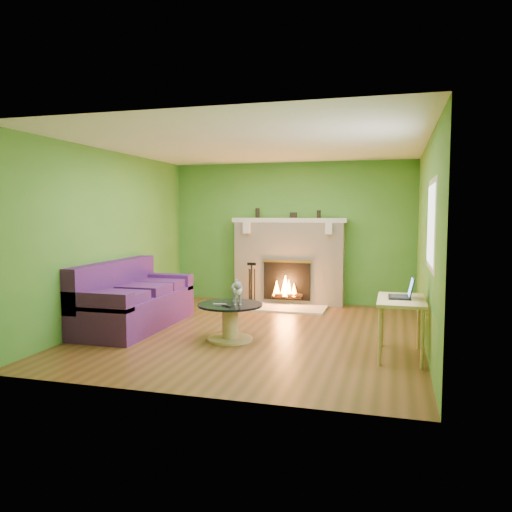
{
  "coord_description": "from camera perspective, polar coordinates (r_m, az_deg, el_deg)",
  "views": [
    {
      "loc": [
        1.85,
        -6.63,
        1.68
      ],
      "look_at": [
        -0.1,
        0.4,
        1.04
      ],
      "focal_mm": 35.0,
      "sensor_mm": 36.0,
      "label": 1
    }
  ],
  "objects": [
    {
      "name": "floor",
      "position": [
        7.09,
        -0.1,
        -8.73
      ],
      "size": [
        5.0,
        5.0,
        0.0
      ],
      "primitive_type": "plane",
      "color": "brown",
      "rests_on": "ground"
    },
    {
      "name": "ceiling",
      "position": [
        6.94,
        -0.1,
        12.6
      ],
      "size": [
        5.0,
        5.0,
        0.0
      ],
      "primitive_type": "plane",
      "rotation": [
        3.14,
        0.0,
        0.0
      ],
      "color": "white",
      "rests_on": "wall_back"
    },
    {
      "name": "wall_back",
      "position": [
        9.32,
        4.05,
        2.65
      ],
      "size": [
        5.0,
        0.0,
        5.0
      ],
      "primitive_type": "plane",
      "rotation": [
        1.57,
        0.0,
        0.0
      ],
      "color": "#417F29",
      "rests_on": "floor"
    },
    {
      "name": "wall_front",
      "position": [
        4.54,
        -8.62,
        0.11
      ],
      "size": [
        5.0,
        0.0,
        5.0
      ],
      "primitive_type": "plane",
      "rotation": [
        -1.57,
        0.0,
        0.0
      ],
      "color": "#417F29",
      "rests_on": "floor"
    },
    {
      "name": "wall_left",
      "position": [
        7.8,
        -16.23,
        2.0
      ],
      "size": [
        0.0,
        5.0,
        5.0
      ],
      "primitive_type": "plane",
      "rotation": [
        1.57,
        0.0,
        1.57
      ],
      "color": "#417F29",
      "rests_on": "floor"
    },
    {
      "name": "wall_right",
      "position": [
        6.65,
        18.92,
        1.44
      ],
      "size": [
        0.0,
        5.0,
        5.0
      ],
      "primitive_type": "plane",
      "rotation": [
        1.57,
        0.0,
        -1.57
      ],
      "color": "#417F29",
      "rests_on": "floor"
    },
    {
      "name": "window_frame",
      "position": [
        5.74,
        19.42,
        3.4
      ],
      "size": [
        0.0,
        1.2,
        1.2
      ],
      "primitive_type": "plane",
      "rotation": [
        1.57,
        0.0,
        -1.57
      ],
      "color": "silver",
      "rests_on": "wall_right"
    },
    {
      "name": "window_pane",
      "position": [
        5.74,
        19.34,
        3.4
      ],
      "size": [
        0.0,
        1.06,
        1.06
      ],
      "primitive_type": "plane",
      "rotation": [
        1.57,
        0.0,
        -1.57
      ],
      "color": "white",
      "rests_on": "wall_right"
    },
    {
      "name": "fireplace",
      "position": [
        9.18,
        3.8,
        -0.69
      ],
      "size": [
        2.1,
        0.46,
        1.58
      ],
      "color": "beige",
      "rests_on": "floor"
    },
    {
      "name": "hearth",
      "position": [
        8.79,
        3.08,
        -5.93
      ],
      "size": [
        1.5,
        0.75,
        0.03
      ],
      "primitive_type": "cube",
      "color": "beige",
      "rests_on": "floor"
    },
    {
      "name": "mantel",
      "position": [
        9.11,
        3.8,
        4.11
      ],
      "size": [
        2.1,
        0.28,
        0.08
      ],
      "primitive_type": "cube",
      "color": "beige",
      "rests_on": "fireplace"
    },
    {
      "name": "sofa",
      "position": [
        7.59,
        -14.06,
        -5.08
      ],
      "size": [
        0.97,
        2.14,
        0.96
      ],
      "color": "#46185C",
      "rests_on": "floor"
    },
    {
      "name": "coffee_table",
      "position": [
        6.62,
        -2.97,
        -7.23
      ],
      "size": [
        0.86,
        0.86,
        0.48
      ],
      "color": "#D8B274",
      "rests_on": "floor"
    },
    {
      "name": "desk",
      "position": [
        6.06,
        16.26,
        -5.49
      ],
      "size": [
        0.54,
        0.92,
        0.68
      ],
      "color": "#D8B274",
      "rests_on": "floor"
    },
    {
      "name": "cat",
      "position": [
        6.58,
        -2.18,
        -4.03
      ],
      "size": [
        0.37,
        0.56,
        0.33
      ],
      "primitive_type": null,
      "rotation": [
        0.0,
        0.0,
        0.36
      ],
      "color": "slate",
      "rests_on": "coffee_table"
    },
    {
      "name": "remote_silver",
      "position": [
        6.5,
        -4.16,
        -5.54
      ],
      "size": [
        0.17,
        0.06,
        0.02
      ],
      "primitive_type": "cube",
      "rotation": [
        0.0,
        0.0,
        0.07
      ],
      "color": "gray",
      "rests_on": "coffee_table"
    },
    {
      "name": "remote_black",
      "position": [
        6.41,
        -3.32,
        -5.7
      ],
      "size": [
        0.16,
        0.12,
        0.02
      ],
      "primitive_type": "cube",
      "rotation": [
        0.0,
        0.0,
        -0.53
      ],
      "color": "black",
      "rests_on": "coffee_table"
    },
    {
      "name": "laptop",
      "position": [
        6.07,
        16.11,
        -3.47
      ],
      "size": [
        0.3,
        0.34,
        0.25
      ],
      "primitive_type": null,
      "rotation": [
        0.0,
        0.0,
        0.02
      ],
      "color": "black",
      "rests_on": "desk"
    },
    {
      "name": "fire_tools",
      "position": [
        9.02,
        -0.5,
        -3.12
      ],
      "size": [
        0.2,
        0.2,
        0.76
      ],
      "primitive_type": null,
      "color": "black",
      "rests_on": "hearth"
    },
    {
      "name": "mantel_vase_left",
      "position": [
        9.28,
        0.17,
        4.94
      ],
      "size": [
        0.08,
        0.08,
        0.18
      ],
      "primitive_type": "cylinder",
      "color": "black",
      "rests_on": "mantel"
    },
    {
      "name": "mantel_vase_right",
      "position": [
        9.05,
        7.19,
        4.77
      ],
      "size": [
        0.07,
        0.07,
        0.14
      ],
      "primitive_type": "cylinder",
      "color": "black",
      "rests_on": "mantel"
    },
    {
      "name": "mantel_box",
      "position": [
        9.13,
        4.3,
        4.67
      ],
      "size": [
        0.12,
        0.08,
        0.1
      ],
      "primitive_type": "cube",
      "color": "black",
      "rests_on": "mantel"
    }
  ]
}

